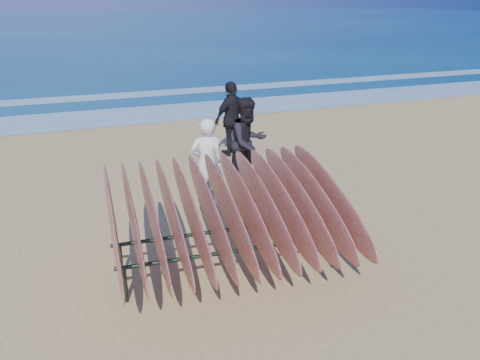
{
  "coord_description": "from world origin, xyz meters",
  "views": [
    {
      "loc": [
        -2.69,
        -6.31,
        3.79
      ],
      "look_at": [
        0.0,
        0.8,
        0.95
      ],
      "focal_mm": 38.0,
      "sensor_mm": 36.0,
      "label": 1
    }
  ],
  "objects_px": {
    "surfboard_rack": "(228,210)",
    "person_dark_b": "(232,119)",
    "person_dark_a": "(248,143)",
    "person_white": "(207,163)"
  },
  "relations": [
    {
      "from": "person_white",
      "to": "person_dark_b",
      "type": "relative_size",
      "value": 0.93
    },
    {
      "from": "person_dark_b",
      "to": "surfboard_rack",
      "type": "bearing_deg",
      "value": 46.43
    },
    {
      "from": "surfboard_rack",
      "to": "person_dark_b",
      "type": "distance_m",
      "value": 5.58
    },
    {
      "from": "surfboard_rack",
      "to": "person_dark_a",
      "type": "distance_m",
      "value": 3.48
    },
    {
      "from": "surfboard_rack",
      "to": "person_dark_a",
      "type": "height_order",
      "value": "person_dark_a"
    },
    {
      "from": "surfboard_rack",
      "to": "person_dark_a",
      "type": "xyz_separation_m",
      "value": [
        1.53,
        3.13,
        -0.05
      ]
    },
    {
      "from": "surfboard_rack",
      "to": "person_white",
      "type": "relative_size",
      "value": 1.99
    },
    {
      "from": "surfboard_rack",
      "to": "person_dark_b",
      "type": "xyz_separation_m",
      "value": [
        1.94,
        5.23,
        -0.07
      ]
    },
    {
      "from": "surfboard_rack",
      "to": "person_dark_b",
      "type": "relative_size",
      "value": 1.85
    },
    {
      "from": "person_dark_a",
      "to": "person_dark_b",
      "type": "xyz_separation_m",
      "value": [
        0.42,
        2.1,
        -0.02
      ]
    }
  ]
}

